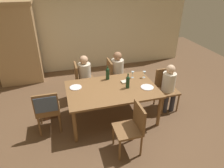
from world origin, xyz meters
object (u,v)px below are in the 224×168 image
at_px(dining_table, 112,91).
at_px(person_man_guest, 118,70).
at_px(chair_right_end, 166,86).
at_px(chair_left_end, 47,107).
at_px(handbag, 50,113).
at_px(wine_bottle_dark_red, 128,82).
at_px(chair_near, 132,126).
at_px(wine_glass_near_left, 133,73).
at_px(dinner_plate_guest_left, 76,87).
at_px(armoire_cabinet, 16,44).
at_px(person_man_bearded, 169,85).
at_px(chair_far_left, 81,79).
at_px(wine_glass_centre, 144,73).
at_px(person_woman_host, 86,74).
at_px(wine_bottle_tall_green, 108,73).
at_px(chair_far_right, 114,75).
at_px(dinner_plate_host, 147,87).

height_order(dining_table, person_man_guest, person_man_guest).
bearing_deg(chair_right_end, chair_left_end, 4.68).
bearing_deg(handbag, wine_bottle_dark_red, -14.33).
bearing_deg(wine_bottle_dark_red, chair_near, -104.00).
bearing_deg(wine_glass_near_left, dinner_plate_guest_left, -175.17).
distance_m(armoire_cabinet, wine_bottle_dark_red, 3.34).
relative_size(person_man_bearded, wine_bottle_dark_red, 3.44).
xyz_separation_m(chair_far_left, chair_near, (0.58, -1.92, 0.00)).
distance_m(armoire_cabinet, wine_glass_centre, 3.50).
bearing_deg(chair_near, person_woman_host, 13.78).
distance_m(chair_right_end, wine_bottle_tall_green, 1.35).
bearing_deg(chair_left_end, wine_bottle_tall_green, 22.29).
bearing_deg(chair_left_end, chair_far_right, 33.91).
bearing_deg(chair_near, dinner_plate_host, -37.54).
relative_size(chair_far_left, person_man_guest, 0.82).
bearing_deg(handbag, person_man_bearded, -8.30).
xyz_separation_m(armoire_cabinet, dinner_plate_guest_left, (1.30, -2.10, -0.36)).
xyz_separation_m(person_man_bearded, dinner_plate_host, (-0.59, -0.14, 0.10)).
distance_m(chair_right_end, handbag, 2.62).
height_order(person_man_guest, wine_glass_centre, person_man_guest).
bearing_deg(dining_table, armoire_cabinet, 130.77).
xyz_separation_m(chair_far_left, wine_bottle_dark_red, (0.81, -1.02, 0.34)).
xyz_separation_m(chair_near, handbag, (-1.37, 1.31, -0.42)).
distance_m(chair_near, person_woman_host, 1.98).
bearing_deg(dinner_plate_host, person_man_guest, 103.20).
bearing_deg(armoire_cabinet, person_man_guest, -29.29).
bearing_deg(dinner_plate_guest_left, wine_bottle_dark_red, -15.59).
bearing_deg(person_man_bearded, dinner_plate_host, 13.19).
bearing_deg(wine_bottle_dark_red, handbag, 165.67).
bearing_deg(wine_bottle_tall_green, chair_far_left, 133.10).
height_order(chair_far_left, dinner_plate_guest_left, chair_far_left).
distance_m(dining_table, chair_left_end, 1.30).
distance_m(dining_table, chair_far_left, 1.09).
distance_m(chair_right_end, chair_left_end, 2.58).
relative_size(dining_table, chair_right_end, 1.97).
distance_m(chair_left_end, wine_bottle_tall_green, 1.44).
relative_size(wine_glass_near_left, wine_glass_centre, 1.00).
xyz_separation_m(chair_left_end, wine_bottle_dark_red, (1.60, 0.07, 0.27)).
relative_size(person_man_guest, dinner_plate_host, 4.32).
height_order(chair_far_right, wine_glass_centre, chair_far_right).
bearing_deg(chair_far_left, wine_bottle_tall_green, 43.10).
relative_size(chair_far_right, wine_bottle_dark_red, 2.91).
bearing_deg(chair_far_right, chair_far_left, -90.00).
distance_m(wine_glass_centre, dinner_plate_guest_left, 1.52).
relative_size(dining_table, chair_near, 1.97).
bearing_deg(chair_right_end, dinner_plate_host, 23.04).
xyz_separation_m(armoire_cabinet, dining_table, (2.01, -2.33, -0.44)).
xyz_separation_m(chair_far_right, wine_glass_near_left, (0.24, -0.63, 0.30)).
distance_m(chair_right_end, chair_near, 1.59).
xyz_separation_m(chair_near, wine_glass_near_left, (0.48, 1.29, 0.30)).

